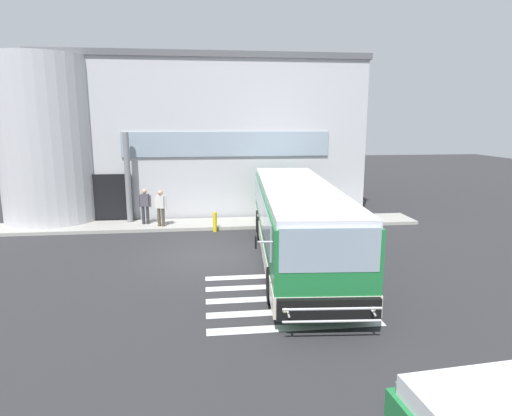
{
  "coord_description": "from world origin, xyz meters",
  "views": [
    {
      "loc": [
        -0.17,
        -15.65,
        4.96
      ],
      "look_at": [
        1.87,
        1.35,
        1.5
      ],
      "focal_mm": 30.62,
      "sensor_mm": 36.0,
      "label": 1
    }
  ],
  "objects": [
    {
      "name": "ground_plane",
      "position": [
        0.0,
        0.0,
        -0.01
      ],
      "size": [
        80.0,
        90.0,
        0.02
      ],
      "primitive_type": "cube",
      "color": "#2B2B2D",
      "rests_on": "ground"
    },
    {
      "name": "passenger_near_column",
      "position": [
        -2.94,
        4.89,
        1.11
      ],
      "size": [
        0.59,
        0.4,
        1.68
      ],
      "color": "#2D2D33",
      "rests_on": "boarding_curb"
    },
    {
      "name": "entry_support_column",
      "position": [
        -3.75,
        5.4,
        2.28
      ],
      "size": [
        0.28,
        0.28,
        4.26
      ],
      "primitive_type": "cylinder",
      "color": "slate",
      "rests_on": "boarding_curb"
    },
    {
      "name": "passenger_by_doorway",
      "position": [
        -2.17,
        4.31,
        1.08
      ],
      "size": [
        0.56,
        0.33,
        1.68
      ],
      "color": "#4C4233",
      "rests_on": "boarding_curb"
    },
    {
      "name": "terminal_building",
      "position": [
        -0.66,
        11.51,
        4.08
      ],
      "size": [
        17.96,
        13.8,
        8.18
      ],
      "color": "#B7B7BC",
      "rests_on": "ground"
    },
    {
      "name": "safety_bollard_yellow",
      "position": [
        0.27,
        3.6,
        0.45
      ],
      "size": [
        0.18,
        0.18,
        0.9
      ],
      "primitive_type": "cylinder",
      "color": "yellow",
      "rests_on": "ground"
    },
    {
      "name": "boarding_curb",
      "position": [
        0.0,
        4.8,
        0.07
      ],
      "size": [
        20.16,
        2.0,
        0.15
      ],
      "primitive_type": "cube",
      "color": "#9E9B93",
      "rests_on": "ground"
    },
    {
      "name": "bus_main_foreground",
      "position": [
        3.12,
        -0.67,
        1.34
      ],
      "size": [
        3.91,
        12.07,
        2.7
      ],
      "color": "#1E7238",
      "rests_on": "ground"
    },
    {
      "name": "bay_paint_stripes",
      "position": [
        2.0,
        -4.2,
        0.0
      ],
      "size": [
        4.4,
        3.96,
        0.01
      ],
      "color": "silver",
      "rests_on": "ground"
    }
  ]
}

